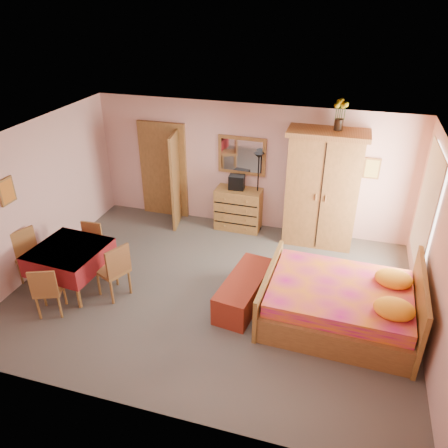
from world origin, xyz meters
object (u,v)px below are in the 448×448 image
(bed, at_px, (340,293))
(dining_table, at_px, (72,268))
(wardrobe, at_px, (322,189))
(sunflower_vase, at_px, (340,115))
(chair_north, at_px, (89,248))
(chair_east, at_px, (112,270))
(chest_of_drawers, at_px, (238,209))
(wall_mirror, at_px, (242,156))
(bench, at_px, (245,290))
(floor_lamp, at_px, (258,193))
(chair_west, at_px, (32,259))
(chair_south, at_px, (49,289))
(stereo, at_px, (237,182))

(bed, relative_size, dining_table, 2.07)
(wardrobe, height_order, sunflower_vase, sunflower_vase)
(sunflower_vase, relative_size, chair_north, 0.65)
(bed, bearing_deg, chair_north, 179.11)
(dining_table, relative_size, chair_north, 1.29)
(dining_table, bearing_deg, chair_east, 3.43)
(wardrobe, height_order, chair_east, wardrobe)
(chest_of_drawers, relative_size, chair_north, 1.11)
(wall_mirror, relative_size, bench, 0.69)
(dining_table, bearing_deg, sunflower_vase, 35.43)
(floor_lamp, xyz_separation_m, sunflower_vase, (1.43, -0.10, 1.73))
(chair_west, bearing_deg, bench, 120.70)
(bench, bearing_deg, floor_lamp, 98.22)
(wardrobe, height_order, chair_north, wardrobe)
(dining_table, height_order, chair_north, chair_north)
(chest_of_drawers, relative_size, wardrobe, 0.41)
(sunflower_vase, xyz_separation_m, dining_table, (-3.94, -2.81, -2.17))
(wall_mirror, height_order, chair_west, wall_mirror)
(sunflower_vase, xyz_separation_m, bench, (-1.08, -2.37, -2.33))
(wardrobe, relative_size, chair_south, 2.60)
(chest_of_drawers, xyz_separation_m, chair_south, (-2.11, -3.48, -0.00))
(stereo, relative_size, chair_south, 0.36)
(floor_lamp, distance_m, dining_table, 3.86)
(bed, distance_m, chair_east, 3.61)
(chair_east, bearing_deg, sunflower_vase, -24.63)
(wall_mirror, bearing_deg, wardrobe, -7.43)
(chest_of_drawers, relative_size, bench, 0.66)
(stereo, height_order, bench, stereo)
(bench, bearing_deg, wardrobe, 68.20)
(chair_north, bearing_deg, chair_east, 141.13)
(wall_mirror, distance_m, stereo, 0.55)
(stereo, bearing_deg, chair_west, -133.73)
(chest_of_drawers, height_order, stereo, stereo)
(bench, bearing_deg, chest_of_drawers, 107.08)
(chair_west, bearing_deg, chair_south, 74.60)
(chair_south, height_order, chair_west, chair_west)
(stereo, distance_m, chair_north, 3.16)
(sunflower_vase, height_order, chair_north, sunflower_vase)
(wall_mirror, height_order, chair_north, wall_mirror)
(stereo, distance_m, dining_table, 3.60)
(chair_north, distance_m, chair_east, 1.00)
(chest_of_drawers, relative_size, chair_east, 0.96)
(floor_lamp, bearing_deg, bench, -81.78)
(chair_east, bearing_deg, wardrobe, -23.73)
(stereo, xyz_separation_m, bench, (0.79, -2.43, -0.80))
(chest_of_drawers, xyz_separation_m, chair_east, (-1.39, -2.80, 0.04))
(chair_west, bearing_deg, chair_north, 158.92)
(stereo, relative_size, floor_lamp, 0.19)
(chest_of_drawers, height_order, bench, chest_of_drawers)
(chest_of_drawers, xyz_separation_m, chair_north, (-2.19, -2.21, -0.02))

